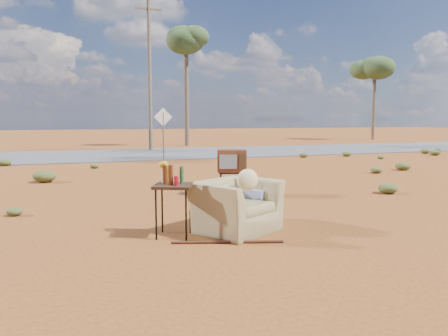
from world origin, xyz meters
name	(u,v)px	position (x,y,z in m)	size (l,w,h in m)	color
ground	(235,228)	(0.00, 0.00, 0.00)	(140.00, 140.00, 0.00)	brown
highway	(119,155)	(0.00, 15.00, 0.02)	(140.00, 7.00, 0.04)	#565659
armchair	(238,199)	(0.01, -0.09, 0.49)	(1.54, 1.45, 1.04)	olive
tv_unit	(232,161)	(1.04, 2.87, 0.76)	(0.76, 0.68, 1.03)	black
side_table	(171,182)	(-1.03, -0.06, 0.79)	(0.70, 0.70, 1.07)	#332012
rusty_bar	(227,242)	(-0.41, -0.73, 0.02)	(0.04, 0.04, 1.55)	#522416
road_sign	(163,124)	(1.50, 12.00, 1.50)	(0.78, 0.06, 2.19)	brown
eucalyptus_center	(186,44)	(5.00, 21.00, 6.43)	(3.20, 3.20, 7.60)	brown
eucalyptus_right	(375,68)	(22.00, 24.00, 5.94)	(3.20, 3.20, 7.10)	brown
utility_pole_center	(150,73)	(2.00, 17.50, 4.15)	(1.40, 0.20, 8.00)	brown
scrub_patch	(137,184)	(-0.82, 4.41, 0.14)	(17.49, 8.07, 0.33)	#515726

